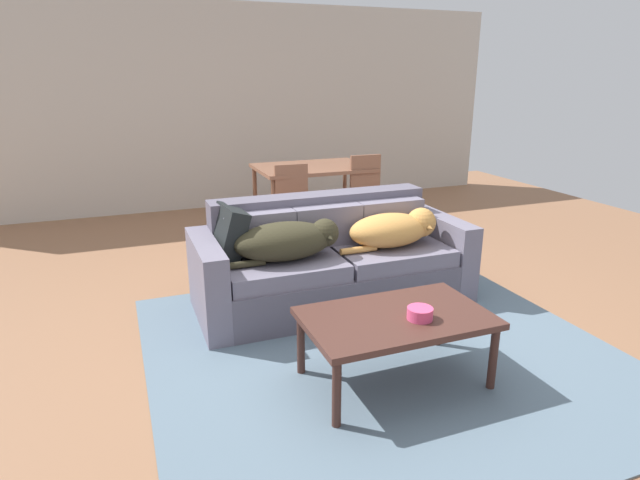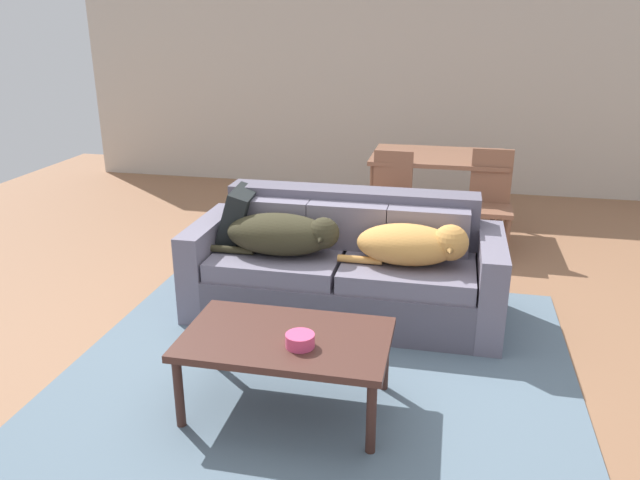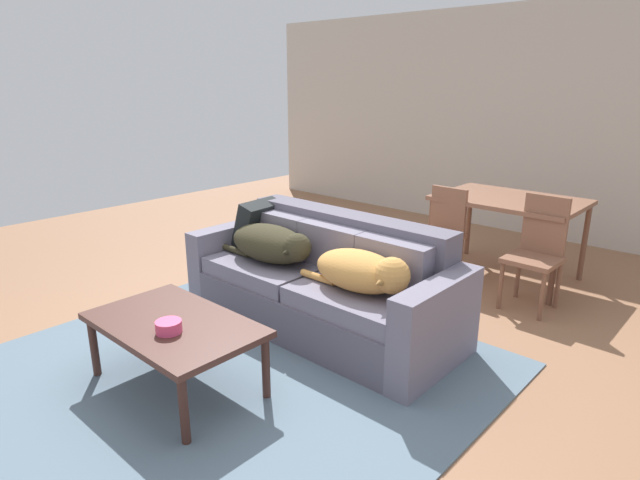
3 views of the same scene
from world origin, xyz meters
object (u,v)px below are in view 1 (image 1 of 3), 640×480
at_px(dog_on_left_cushion, 288,241).
at_px(bowl_on_coffee_table, 420,313).
at_px(coffee_table, 396,322).
at_px(dining_table, 312,172).
at_px(throw_pillow_by_left_arm, 227,234).
at_px(dining_chair_near_left, 294,202).
at_px(couch, 331,263).
at_px(dog_on_right_cushion, 394,229).
at_px(dining_chair_near_right, 369,195).

relative_size(dog_on_left_cushion, bowl_on_coffee_table, 6.20).
xyz_separation_m(coffee_table, dining_table, (0.67, 3.23, 0.31)).
distance_m(throw_pillow_by_left_arm, dining_chair_near_left, 1.70).
bearing_deg(couch, throw_pillow_by_left_arm, 176.12).
distance_m(couch, dining_chair_near_left, 1.45).
xyz_separation_m(throw_pillow_by_left_arm, dining_chair_near_left, (0.99, 1.37, -0.15)).
relative_size(throw_pillow_by_left_arm, dining_chair_near_left, 0.46).
relative_size(dog_on_right_cushion, dining_chair_near_left, 0.96).
bearing_deg(throw_pillow_by_left_arm, coffee_table, -61.26).
xyz_separation_m(throw_pillow_by_left_arm, coffee_table, (0.72, -1.31, -0.25)).
bearing_deg(dining_chair_near_right, dining_table, 133.98).
bearing_deg(dining_table, dog_on_left_cushion, -114.74).
bearing_deg(throw_pillow_by_left_arm, couch, -4.01).
bearing_deg(bowl_on_coffee_table, dog_on_left_cushion, 108.90).
bearing_deg(dog_on_right_cushion, dining_chair_near_left, 101.43).
relative_size(dog_on_right_cushion, bowl_on_coffee_table, 5.68).
relative_size(dog_on_right_cushion, coffee_table, 0.78).
bearing_deg(coffee_table, dining_chair_near_left, 84.30).
relative_size(dog_on_right_cushion, throw_pillow_by_left_arm, 2.11).
height_order(dining_table, dining_chair_near_right, dining_chair_near_right).
relative_size(couch, dog_on_right_cushion, 2.55).
distance_m(couch, dog_on_left_cushion, 0.52).
relative_size(couch, coffee_table, 1.99).
height_order(dog_on_left_cushion, dining_chair_near_right, dining_chair_near_right).
xyz_separation_m(coffee_table, bowl_on_coffee_table, (0.10, -0.09, 0.08)).
height_order(couch, dog_on_left_cushion, couch).
xyz_separation_m(dining_chair_near_left, dining_chair_near_right, (0.88, 0.03, 0.00)).
xyz_separation_m(throw_pillow_by_left_arm, dining_chair_near_right, (1.87, 1.40, -0.14)).
bearing_deg(throw_pillow_by_left_arm, bowl_on_coffee_table, -59.77).
distance_m(couch, dog_on_right_cushion, 0.58).
bearing_deg(coffee_table, bowl_on_coffee_table, -43.31).
bearing_deg(dining_chair_near_left, throw_pillow_by_left_arm, -123.35).
xyz_separation_m(dog_on_left_cushion, dining_chair_near_left, (0.58, 1.59, -0.11)).
xyz_separation_m(dog_on_right_cushion, coffee_table, (-0.59, -1.10, -0.21)).
bearing_deg(dog_on_right_cushion, throw_pillow_by_left_arm, 170.93).
distance_m(dining_table, dining_chair_near_right, 0.73).
relative_size(dining_table, dining_chair_near_left, 1.44).
distance_m(coffee_table, dining_chair_near_left, 2.70).
height_order(couch, dining_chair_near_right, dining_chair_near_right).
relative_size(dog_on_left_cushion, dining_chair_near_left, 1.05).
bearing_deg(dining_chair_near_right, dining_chair_near_left, -177.16).
bearing_deg(couch, dining_chair_near_right, 54.30).
relative_size(couch, dog_on_left_cushion, 2.34).
distance_m(couch, bowl_on_coffee_table, 1.36).
bearing_deg(dog_on_left_cushion, couch, 20.86).
bearing_deg(coffee_table, dog_on_left_cushion, 105.67).
bearing_deg(dining_chair_near_right, couch, -124.68).
bearing_deg(throw_pillow_by_left_arm, dog_on_left_cushion, -27.20).
relative_size(coffee_table, dining_chair_near_right, 1.17).
xyz_separation_m(couch, throw_pillow_by_left_arm, (-0.82, 0.06, 0.32)).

